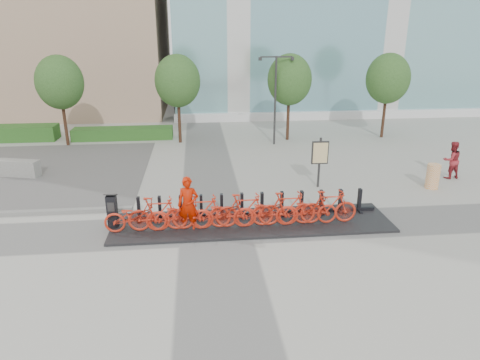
{
  "coord_description": "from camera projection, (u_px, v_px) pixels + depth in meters",
  "views": [
    {
      "loc": [
        -0.51,
        -13.09,
        6.38
      ],
      "look_at": [
        1.0,
        1.5,
        1.2
      ],
      "focal_mm": 32.0,
      "sensor_mm": 36.0,
      "label": 1
    }
  ],
  "objects": [
    {
      "name": "tree_2",
      "position": [
        289.0,
        80.0,
        24.99
      ],
      "size": [
        2.6,
        2.6,
        5.1
      ],
      "color": "#2F2017",
      "rests_on": "ground"
    },
    {
      "name": "bike_6",
      "position": [
        266.0,
        211.0,
        14.37
      ],
      "size": [
        2.02,
        0.71,
        1.06
      ],
      "primitive_type": "imported",
      "rotation": [
        0.0,
        0.0,
        1.57
      ],
      "color": "red",
      "rests_on": "dock_pad"
    },
    {
      "name": "pedestrian",
      "position": [
        452.0,
        160.0,
        19.14
      ],
      "size": [
        0.89,
        0.73,
        1.7
      ],
      "primitive_type": "imported",
      "rotation": [
        0.0,
        0.0,
        3.25
      ],
      "color": "maroon",
      "rests_on": "ground"
    },
    {
      "name": "bike_5",
      "position": [
        245.0,
        210.0,
        14.28
      ],
      "size": [
        1.96,
        0.55,
        1.18
      ],
      "primitive_type": "imported",
      "rotation": [
        0.0,
        0.0,
        1.57
      ],
      "color": "red",
      "rests_on": "dock_pad"
    },
    {
      "name": "bike_4",
      "position": [
        223.0,
        213.0,
        14.23
      ],
      "size": [
        2.02,
        0.71,
        1.06
      ],
      "primitive_type": "imported",
      "rotation": [
        0.0,
        0.0,
        1.57
      ],
      "color": "red",
      "rests_on": "dock_pad"
    },
    {
      "name": "bike_0",
      "position": [
        135.0,
        216.0,
        13.95
      ],
      "size": [
        2.02,
        0.71,
        1.06
      ],
      "primitive_type": "imported",
      "rotation": [
        0.0,
        0.0,
        1.57
      ],
      "color": "red",
      "rests_on": "dock_pad"
    },
    {
      "name": "bike_8",
      "position": [
        308.0,
        209.0,
        14.51
      ],
      "size": [
        2.02,
        0.71,
        1.06
      ],
      "primitive_type": "imported",
      "rotation": [
        0.0,
        0.0,
        1.57
      ],
      "color": "red",
      "rests_on": "dock_pad"
    },
    {
      "name": "streetlamp",
      "position": [
        275.0,
        90.0,
        24.11
      ],
      "size": [
        2.0,
        0.2,
        5.0
      ],
      "color": "#262626",
      "rests_on": "ground"
    },
    {
      "name": "jersey_barrier",
      "position": [
        18.0,
        168.0,
        19.56
      ],
      "size": [
        2.03,
        1.01,
        0.76
      ],
      "primitive_type": "cube",
      "rotation": [
        0.0,
        0.0,
        -0.25
      ],
      "color": "gray",
      "rests_on": "ground"
    },
    {
      "name": "hedge_b",
      "position": [
        123.0,
        133.0,
        26.23
      ],
      "size": [
        6.0,
        1.2,
        0.7
      ],
      "primitive_type": "cube",
      "color": "#3A692D",
      "rests_on": "ground"
    },
    {
      "name": "ground",
      "position": [
        215.0,
        229.0,
        14.45
      ],
      "size": [
        120.0,
        120.0,
        0.0
      ],
      "primitive_type": "plane",
      "color": "#9A9A90"
    },
    {
      "name": "bike_3",
      "position": [
        202.0,
        212.0,
        14.14
      ],
      "size": [
        1.96,
        0.55,
        1.18
      ],
      "primitive_type": "imported",
      "rotation": [
        0.0,
        0.0,
        1.57
      ],
      "color": "red",
      "rests_on": "dock_pad"
    },
    {
      "name": "dock_rail_posts",
      "position": [
        252.0,
        205.0,
        15.14
      ],
      "size": [
        8.02,
        0.5,
        0.85
      ],
      "primitive_type": null,
      "color": "black",
      "rests_on": "dock_pad"
    },
    {
      "name": "construction_barrel",
      "position": [
        433.0,
        176.0,
        18.03
      ],
      "size": [
        0.7,
        0.7,
        1.05
      ],
      "primitive_type": "cylinder",
      "rotation": [
        0.0,
        0.0,
        -0.37
      ],
      "color": "orange",
      "rests_on": "ground"
    },
    {
      "name": "tree_3",
      "position": [
        388.0,
        79.0,
        25.58
      ],
      "size": [
        2.6,
        2.6,
        5.1
      ],
      "color": "#2F2017",
      "rests_on": "ground"
    },
    {
      "name": "bike_9",
      "position": [
        329.0,
        207.0,
        14.56
      ],
      "size": [
        1.96,
        0.55,
        1.18
      ],
      "primitive_type": "imported",
      "rotation": [
        0.0,
        0.0,
        1.57
      ],
      "color": "red",
      "rests_on": "dock_pad"
    },
    {
      "name": "bike_1",
      "position": [
        158.0,
        214.0,
        14.0
      ],
      "size": [
        1.96,
        0.55,
        1.18
      ],
      "primitive_type": "imported",
      "rotation": [
        0.0,
        0.0,
        1.57
      ],
      "color": "red",
      "rests_on": "dock_pad"
    },
    {
      "name": "tree_1",
      "position": [
        178.0,
        81.0,
        24.36
      ],
      "size": [
        2.6,
        2.6,
        5.1
      ],
      "color": "#2F2017",
      "rests_on": "ground"
    },
    {
      "name": "worker_red",
      "position": [
        188.0,
        205.0,
        13.99
      ],
      "size": [
        0.74,
        0.53,
        1.9
      ],
      "primitive_type": "imported",
      "rotation": [
        0.0,
        0.0,
        -0.11
      ],
      "color": "#B21701",
      "rests_on": "ground"
    },
    {
      "name": "dock_pad",
      "position": [
        252.0,
        223.0,
        14.84
      ],
      "size": [
        9.6,
        2.4,
        0.08
      ],
      "primitive_type": "cube",
      "color": "black",
      "rests_on": "ground"
    },
    {
      "name": "map_sign",
      "position": [
        320.0,
        155.0,
        17.86
      ],
      "size": [
        0.71,
        0.14,
        2.16
      ],
      "rotation": [
        0.0,
        0.0,
        -0.03
      ],
      "color": "#262626",
      "rests_on": "ground"
    },
    {
      "name": "bike_7",
      "position": [
        287.0,
        209.0,
        14.42
      ],
      "size": [
        1.96,
        0.55,
        1.18
      ],
      "primitive_type": "imported",
      "rotation": [
        0.0,
        0.0,
        1.57
      ],
      "color": "red",
      "rests_on": "dock_pad"
    },
    {
      "name": "tree_0",
      "position": [
        60.0,
        83.0,
        23.73
      ],
      "size": [
        2.6,
        2.6,
        5.1
      ],
      "color": "#2F2017",
      "rests_on": "ground"
    },
    {
      "name": "bike_2",
      "position": [
        180.0,
        215.0,
        14.09
      ],
      "size": [
        2.02,
        0.71,
        1.06
      ],
      "primitive_type": "imported",
      "rotation": [
        0.0,
        0.0,
        1.57
      ],
      "color": "red",
      "rests_on": "dock_pad"
    },
    {
      "name": "kiosk",
      "position": [
        112.0,
        211.0,
        14.24
      ],
      "size": [
        0.4,
        0.35,
        1.24
      ],
      "rotation": [
        0.0,
        0.0,
        -0.08
      ],
      "color": "black",
      "rests_on": "dock_pad"
    }
  ]
}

